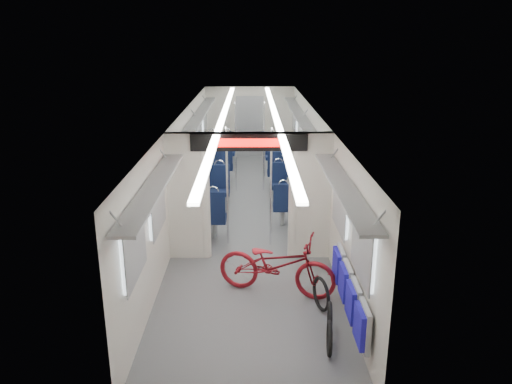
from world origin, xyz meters
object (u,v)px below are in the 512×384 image
bike_hoop_b (330,321)px  seat_bay_near_right (291,191)px  stanchion_near_left (227,187)px  bike_hoop_a (329,340)px  flip_bench (349,292)px  seat_bay_far_right (283,159)px  seat_bay_near_left (206,198)px  stanchion_near_right (271,188)px  stanchion_far_left (236,148)px  stanchion_far_right (264,147)px  bicycle (277,264)px  seat_bay_far_left (218,154)px  bike_hoop_c (321,295)px

bike_hoop_b → seat_bay_near_right: (-0.15, 4.92, 0.30)m
seat_bay_near_right → stanchion_near_left: size_ratio=0.84×
bike_hoop_a → stanchion_near_left: size_ratio=0.20×
flip_bench → bike_hoop_b: 0.47m
seat_bay_far_right → seat_bay_near_right: bearing=-90.0°
bike_hoop_a → seat_bay_near_left: size_ratio=0.21×
stanchion_near_right → stanchion_far_left: 3.61m
seat_bay_near_left → stanchion_far_left: bearing=75.8°
bike_hoop_a → seat_bay_far_right: 8.20m
seat_bay_far_right → stanchion_far_right: (-0.58, -1.10, 0.59)m
bike_hoop_b → stanchion_near_right: 3.29m
seat_bay_near_left → stanchion_near_left: bearing=-66.0°
bicycle → bike_hoop_a: bearing=-142.0°
seat_bay_far_left → stanchion_near_left: stanchion_near_left is taller
stanchion_near_right → seat_bay_near_left: bearing=137.1°
bicycle → bike_hoop_b: size_ratio=3.81×
bike_hoop_b → seat_bay_far_right: bearing=91.1°
bike_hoop_a → stanchion_far_right: 7.19m
stanchion_near_right → stanchion_far_left: (-0.76, 3.53, 0.00)m
bicycle → stanchion_near_left: bearing=40.8°
seat_bay_near_right → stanchion_near_left: bearing=-127.6°
bike_hoop_b → seat_bay_near_left: bearing=115.0°
flip_bench → seat_bay_far_left: (-2.29, 8.23, -0.02)m
bike_hoop_a → stanchion_near_right: bearing=99.9°
stanchion_near_right → stanchion_far_right: size_ratio=1.00×
bicycle → flip_bench: bearing=-120.4°
bike_hoop_c → stanchion_near_right: stanchion_near_right is taller
stanchion_far_right → seat_bay_near_right: bearing=-71.8°
flip_bench → stanchion_far_right: (-1.00, 6.53, 0.57)m
stanchion_far_left → seat_bay_near_left: bearing=-104.2°
bike_hoop_a → bike_hoop_c: (0.04, 1.09, 0.03)m
seat_bay_near_left → seat_bay_far_left: 4.05m
bicycle → seat_bay_near_right: 3.77m
seat_bay_near_right → stanchion_far_left: (-1.29, 1.69, 0.63)m
flip_bench → seat_bay_far_right: 7.64m
flip_bench → bike_hoop_c: size_ratio=4.08×
bike_hoop_a → stanchion_far_right: size_ratio=0.20×
flip_bench → seat_bay_near_left: seat_bay_near_left is taller
stanchion_near_right → stanchion_far_right: (-0.05, 3.59, 0.00)m
seat_bay_far_left → stanchion_far_left: stanchion_far_left is taller
stanchion_near_left → stanchion_far_left: same height
bike_hoop_c → stanchion_far_right: stanchion_far_right is taller
bicycle → seat_bay_far_right: 6.62m
flip_bench → seat_bay_near_right: seat_bay_near_right is taller
seat_bay_far_right → stanchion_far_right: stanchion_far_right is taller
bike_hoop_c → seat_bay_near_left: size_ratio=0.24×
bike_hoop_c → stanchion_near_right: (-0.65, 2.41, 0.92)m
seat_bay_near_left → stanchion_near_right: bearing=-42.9°
bike_hoop_b → seat_bay_near_right: bearing=91.7°
seat_bay_near_left → seat_bay_far_right: bearing=61.6°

